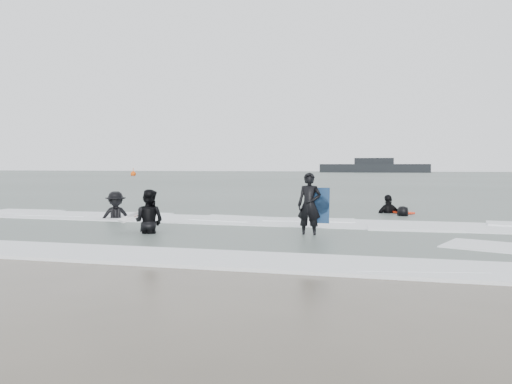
% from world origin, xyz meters
% --- Properties ---
extents(ground, '(320.00, 320.00, 0.00)m').
position_xyz_m(ground, '(0.00, 0.00, 0.00)').
color(ground, brown).
rests_on(ground, ground).
extents(sea, '(320.00, 320.00, 0.00)m').
position_xyz_m(sea, '(0.00, 80.00, 0.06)').
color(sea, '#47544C').
rests_on(sea, ground).
extents(surfer_centre, '(0.68, 0.48, 1.76)m').
position_xyz_m(surfer_centre, '(1.96, 3.21, 0.00)').
color(surfer_centre, black).
rests_on(surfer_centre, ground).
extents(surfer_wading, '(0.91, 0.72, 1.82)m').
position_xyz_m(surfer_wading, '(-2.40, 2.49, 0.00)').
color(surfer_wading, black).
rests_on(surfer_wading, ground).
extents(surfer_breaker, '(1.39, 1.25, 1.87)m').
position_xyz_m(surfer_breaker, '(-5.24, 5.50, 0.00)').
color(surfer_breaker, black).
rests_on(surfer_breaker, ground).
extents(surfer_right_near, '(1.22, 0.97, 1.94)m').
position_xyz_m(surfer_right_near, '(4.00, 10.27, 0.00)').
color(surfer_right_near, black).
rests_on(surfer_right_near, ground).
extents(surfer_right_far, '(0.91, 0.88, 1.57)m').
position_xyz_m(surfer_right_far, '(4.52, 9.23, 0.00)').
color(surfer_right_far, black).
rests_on(surfer_right_far, ground).
extents(surf_foam, '(30.03, 9.06, 0.09)m').
position_xyz_m(surf_foam, '(0.00, 3.70, 0.04)').
color(surf_foam, white).
rests_on(surf_foam, ground).
extents(bodyboards, '(8.30, 8.69, 1.25)m').
position_xyz_m(bodyboards, '(1.30, 5.38, 0.50)').
color(bodyboards, '#10284B').
rests_on(bodyboards, ground).
extents(buoy, '(1.00, 1.00, 1.65)m').
position_xyz_m(buoy, '(-43.13, 75.27, 0.42)').
color(buoy, '#E54A0A').
rests_on(buoy, ground).
extents(vessel_horizon, '(30.45, 5.44, 4.13)m').
position_xyz_m(vessel_horizon, '(-0.50, 136.27, 1.54)').
color(vessel_horizon, black).
rests_on(vessel_horizon, ground).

